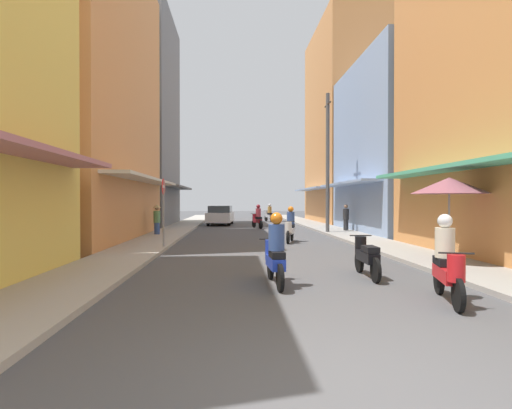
% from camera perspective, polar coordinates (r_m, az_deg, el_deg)
% --- Properties ---
extents(ground_plane, '(93.70, 93.70, 0.00)m').
position_cam_1_polar(ground_plane, '(20.80, -0.04, -4.46)').
color(ground_plane, '#4C4C4F').
extents(sidewalk_left, '(2.03, 50.59, 0.12)m').
position_cam_1_polar(sidewalk_left, '(21.04, -12.96, -4.26)').
color(sidewalk_left, '#ADA89E').
rests_on(sidewalk_left, ground).
extents(sidewalk_right, '(2.03, 50.59, 0.12)m').
position_cam_1_polar(sidewalk_right, '(21.60, 12.54, -4.13)').
color(sidewalk_right, '#9E9991').
rests_on(sidewalk_right, ground).
extents(building_left_mid, '(7.05, 11.28, 13.75)m').
position_cam_1_polar(building_left_mid, '(20.06, -26.15, 15.07)').
color(building_left_mid, '#D88C4C').
rests_on(building_left_mid, ground).
extents(building_left_far, '(7.05, 8.23, 15.46)m').
position_cam_1_polar(building_left_far, '(29.87, -18.30, 11.92)').
color(building_left_far, slate).
rests_on(building_left_far, ground).
extents(building_right_mid, '(7.05, 9.21, 9.75)m').
position_cam_1_polar(building_right_mid, '(23.71, 21.58, 7.91)').
color(building_right_mid, '#8CA5CC').
rests_on(building_right_mid, ground).
extents(building_right_far, '(7.05, 10.10, 16.22)m').
position_cam_1_polar(building_right_far, '(33.44, 14.18, 11.37)').
color(building_right_far, '#D88C4C').
rests_on(building_right_far, ground).
extents(motorbike_black, '(0.55, 1.81, 0.96)m').
position_cam_1_polar(motorbike_black, '(9.54, 16.20, -7.40)').
color(motorbike_black, black).
rests_on(motorbike_black, ground).
extents(motorbike_white, '(0.71, 1.76, 1.58)m').
position_cam_1_polar(motorbike_white, '(16.75, 5.15, -3.27)').
color(motorbike_white, black).
rests_on(motorbike_white, ground).
extents(motorbike_maroon, '(0.73, 1.75, 1.58)m').
position_cam_1_polar(motorbike_maroon, '(25.12, 0.21, -1.99)').
color(motorbike_maroon, black).
rests_on(motorbike_maroon, ground).
extents(motorbike_blue, '(0.55, 1.81, 1.58)m').
position_cam_1_polar(motorbike_blue, '(8.25, 2.88, -7.23)').
color(motorbike_blue, black).
rests_on(motorbike_blue, ground).
extents(motorbike_red, '(0.69, 1.76, 1.58)m').
position_cam_1_polar(motorbike_red, '(7.72, 26.78, -7.83)').
color(motorbike_red, black).
rests_on(motorbike_red, ground).
extents(motorbike_silver, '(0.72, 1.75, 1.58)m').
position_cam_1_polar(motorbike_silver, '(33.01, 1.95, -1.38)').
color(motorbike_silver, black).
rests_on(motorbike_silver, ground).
extents(parked_car, '(2.08, 4.23, 1.45)m').
position_cam_1_polar(parked_car, '(28.84, -5.35, -1.59)').
color(parked_car, silver).
rests_on(parked_car, ground).
extents(pedestrian_far, '(0.44, 0.44, 1.63)m').
position_cam_1_polar(pedestrian_far, '(20.00, -14.64, -2.04)').
color(pedestrian_far, '#334C8C').
rests_on(pedestrian_far, ground).
extents(pedestrian_crossing, '(0.34, 0.34, 1.61)m').
position_cam_1_polar(pedestrian_crossing, '(22.45, 13.34, -2.05)').
color(pedestrian_crossing, '#262628').
rests_on(pedestrian_crossing, ground).
extents(vendor_umbrella, '(2.03, 2.03, 2.47)m').
position_cam_1_polar(vendor_umbrella, '(11.78, 27.00, 2.53)').
color(vendor_umbrella, '#99999E').
rests_on(vendor_umbrella, ground).
extents(utility_pole, '(0.20, 1.20, 7.70)m').
position_cam_1_polar(utility_pole, '(21.27, 10.70, 6.23)').
color(utility_pole, '#4C4C4F').
rests_on(utility_pole, ground).
extents(street_sign_no_entry, '(0.07, 0.60, 2.65)m').
position_cam_1_polar(street_sign_no_entry, '(14.59, -13.71, 0.13)').
color(street_sign_no_entry, gray).
rests_on(street_sign_no_entry, ground).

